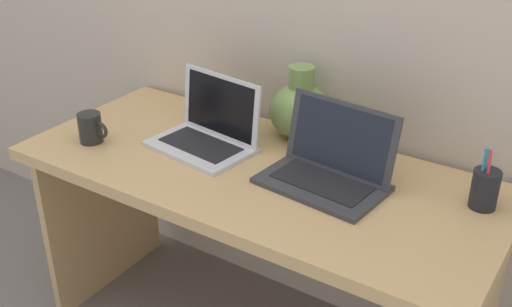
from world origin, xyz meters
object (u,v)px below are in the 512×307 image
laptop_right (331,163)px  coffee_mug (91,128)px  laptop_left (210,128)px  green_vase (300,109)px  pen_cup (485,189)px

laptop_right → coffee_mug: bearing=-165.9°
laptop_left → green_vase: green_vase is taller
laptop_right → green_vase: 0.32m
laptop_right → pen_cup: size_ratio=2.06×
green_vase → pen_cup: size_ratio=1.35×
green_vase → laptop_right: bearing=-44.0°
laptop_left → pen_cup: 0.87m
coffee_mug → pen_cup: 1.24m
laptop_left → pen_cup: laptop_left is taller
laptop_left → laptop_right: 0.44m
laptop_right → pen_cup: laptop_right is taller
laptop_left → pen_cup: bearing=6.5°
laptop_left → green_vase: 0.31m
laptop_right → laptop_left: bearing=179.6°
coffee_mug → pen_cup: bearing=13.9°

